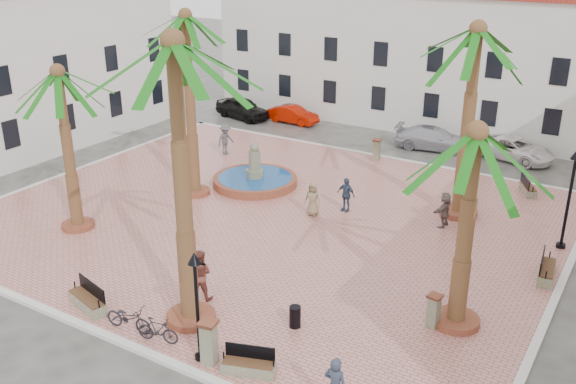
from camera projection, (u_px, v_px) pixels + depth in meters
name	position (u px, v px, depth m)	size (l,w,h in m)	color
ground	(270.00, 219.00, 30.55)	(120.00, 120.00, 0.00)	#56544F
plaza	(270.00, 218.00, 30.53)	(26.00, 22.00, 0.15)	tan
kerb_n	(368.00, 154.00, 39.22)	(26.30, 0.30, 0.16)	silver
kerb_s	(95.00, 331.00, 21.83)	(26.30, 0.30, 0.16)	silver
kerb_e	(558.00, 291.00, 24.23)	(0.30, 22.30, 0.16)	silver
kerb_w	(80.00, 169.00, 36.82)	(0.30, 22.30, 0.16)	silver
building_north	(426.00, 55.00, 44.57)	(30.40, 7.40, 9.50)	white
building_west	(0.00, 72.00, 37.87)	(6.40, 24.40, 10.00)	white
fountain	(255.00, 179.00, 34.20)	(4.50, 4.50, 2.32)	#984930
palm_nw	(186.00, 35.00, 30.12)	(4.92, 4.92, 9.31)	#984930
palm_sw	(60.00, 90.00, 26.96)	(4.80, 4.80, 7.49)	#984930
palm_s	(175.00, 75.00, 19.08)	(5.54, 5.54, 9.96)	#984930
palm_e	(474.00, 158.00, 19.87)	(5.32, 5.32, 7.24)	#984930
palm_ne	(476.00, 52.00, 27.78)	(5.79, 5.79, 9.10)	#984930
bench_s	(88.00, 301.00, 22.92)	(1.96, 1.02, 0.99)	gray
bench_se	(249.00, 366.00, 19.54)	(1.74, 1.02, 0.88)	gray
bench_e	(546.00, 271.00, 24.95)	(0.77, 1.92, 0.99)	gray
bench_ne	(528.00, 189.00, 33.12)	(1.20, 1.71, 0.88)	gray
lamppost_s	(196.00, 288.00, 19.32)	(0.41, 0.41, 3.78)	black
lamppost_e	(572.00, 182.00, 26.35)	(0.48, 0.48, 4.43)	black
bollard_se	(209.00, 342.00, 19.81)	(0.63, 0.63, 1.51)	gray
bollard_n	(377.00, 150.00, 37.69)	(0.53, 0.53, 1.31)	gray
bollard_e	(434.00, 310.00, 21.70)	(0.51, 0.51, 1.24)	gray
litter_bin	(295.00, 317.00, 21.81)	(0.40, 0.40, 0.78)	black
bicycle_a	(129.00, 318.00, 21.59)	(0.62, 1.79, 0.94)	black
cyclist_b	(200.00, 275.00, 23.31)	(0.94, 0.73, 1.94)	brown
bicycle_b	(158.00, 330.00, 20.96)	(0.42, 1.47, 0.89)	black
pedestrian_fountain_a	(313.00, 199.00, 30.31)	(0.80, 0.52, 1.64)	#877453
pedestrian_fountain_b	(346.00, 194.00, 30.79)	(0.99, 0.41, 1.69)	#33465C
pedestrian_north	(226.00, 139.00, 38.71)	(1.21, 0.69, 1.87)	#4C4D51
pedestrian_east	(445.00, 209.00, 29.15)	(1.55, 0.49, 1.67)	#675750
car_black	(242.00, 108.00, 46.95)	(1.81, 4.49, 1.53)	black
car_red	(293.00, 115.00, 45.77)	(1.30, 3.74, 1.23)	#B21301
car_silver	(434.00, 138.00, 40.16)	(1.98, 4.87, 1.41)	#B6B6BF
car_white	(514.00, 149.00, 38.35)	(2.21, 4.79, 1.33)	white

